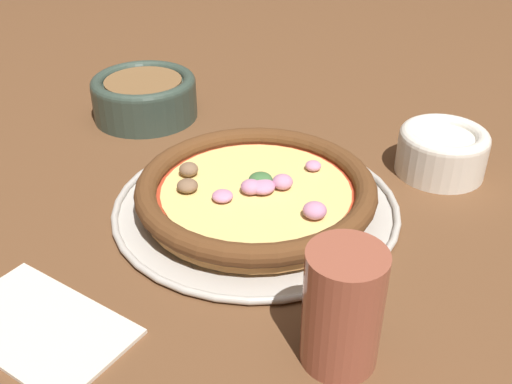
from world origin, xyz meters
name	(u,v)px	position (x,y,z in m)	size (l,w,h in m)	color
ground_plane	(256,209)	(0.00, 0.00, 0.00)	(3.00, 3.00, 0.00)	brown
pizza_tray	(256,206)	(0.00, 0.00, 0.00)	(0.33, 0.33, 0.01)	#B7B2A8
pizza	(256,190)	(0.00, 0.00, 0.03)	(0.27, 0.27, 0.03)	#BC7F42
bowl_near	(442,150)	(0.14, 0.20, 0.03)	(0.11, 0.11, 0.06)	silver
bowl_far	(144,95)	(-0.28, 0.10, 0.03)	(0.15, 0.15, 0.06)	#334238
drinking_cup	(343,308)	(0.18, -0.14, 0.05)	(0.06, 0.06, 0.11)	brown
napkin	(39,325)	(-0.04, -0.26, 0.00)	(0.17, 0.10, 0.01)	beige
fork	(15,337)	(-0.05, -0.28, 0.00)	(0.18, 0.07, 0.00)	#B7B7BC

